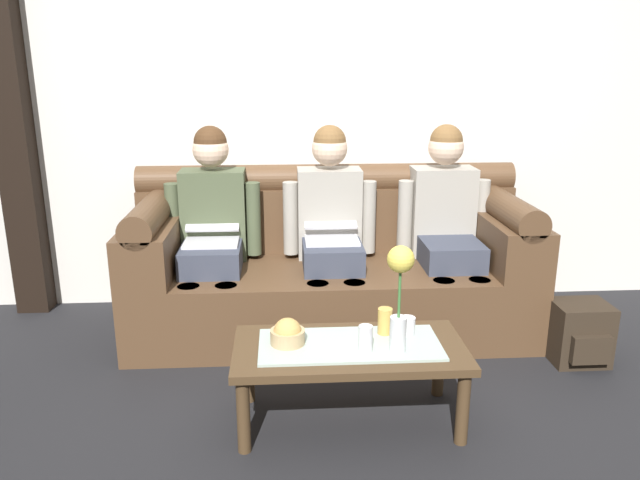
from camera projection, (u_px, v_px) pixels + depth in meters
name	position (u px, v px, depth m)	size (l,w,h in m)	color
ground_plane	(351.00, 433.00, 2.70)	(14.00, 14.00, 0.00)	black
back_wall_patterned	(324.00, 82.00, 3.93)	(6.00, 0.12, 2.90)	silver
timber_pillar	(8.00, 83.00, 3.70)	(0.20, 0.20, 2.90)	black
couch	(330.00, 269.00, 3.72)	(2.34, 0.88, 0.96)	#513823
person_left	(212.00, 224.00, 3.59)	(0.56, 0.67, 1.22)	#383D4C
person_middle	(331.00, 223.00, 3.64)	(0.56, 0.67, 1.22)	#383D4C
person_right	(446.00, 221.00, 3.68)	(0.56, 0.67, 1.22)	#383D4C
coffee_table	(349.00, 355.00, 2.71)	(1.02, 0.50, 0.38)	#47331E
flower_vase	(400.00, 286.00, 2.55)	(0.11, 0.11, 0.47)	silver
snack_bowl	(288.00, 334.00, 2.69)	(0.15, 0.15, 0.12)	tan
cup_near_left	(407.00, 326.00, 2.78)	(0.07, 0.07, 0.08)	silver
cup_near_right	(385.00, 321.00, 2.78)	(0.07, 0.07, 0.12)	gold
cup_far_center	(365.00, 339.00, 2.61)	(0.06, 0.06, 0.12)	silver
backpack_right	(580.00, 333.00, 3.31)	(0.29, 0.29, 0.33)	#2D2319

